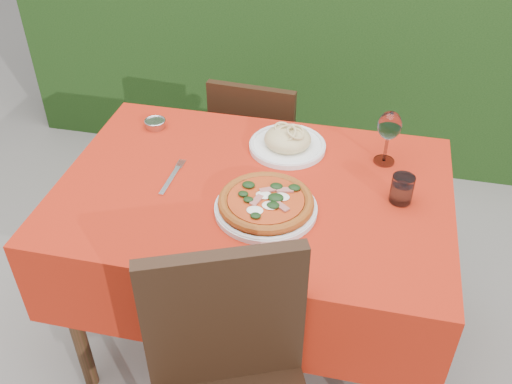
% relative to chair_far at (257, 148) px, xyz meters
% --- Properties ---
extents(ground, '(60.00, 60.00, 0.00)m').
position_rel_chair_far_xyz_m(ground, '(0.13, -0.64, -0.46)').
color(ground, '#68635E').
rests_on(ground, ground).
extents(dining_table, '(1.26, 0.86, 0.75)m').
position_rel_chair_far_xyz_m(dining_table, '(0.13, -0.64, 0.13)').
color(dining_table, '#422315').
rests_on(dining_table, ground).
extents(chair_far, '(0.39, 0.39, 0.81)m').
position_rel_chair_far_xyz_m(chair_far, '(0.00, 0.00, 0.00)').
color(chair_far, black).
rests_on(chair_far, ground).
extents(pizza_plate, '(0.31, 0.31, 0.06)m').
position_rel_chair_far_xyz_m(pizza_plate, '(0.19, -0.75, 0.31)').
color(pizza_plate, silver).
rests_on(pizza_plate, dining_table).
extents(pasta_plate, '(0.27, 0.27, 0.08)m').
position_rel_chair_far_xyz_m(pasta_plate, '(0.20, -0.40, 0.31)').
color(pasta_plate, white).
rests_on(pasta_plate, dining_table).
extents(water_glass, '(0.07, 0.07, 0.09)m').
position_rel_chair_far_xyz_m(water_glass, '(0.59, -0.61, 0.32)').
color(water_glass, white).
rests_on(water_glass, dining_table).
extents(wine_glass, '(0.08, 0.08, 0.19)m').
position_rel_chair_far_xyz_m(wine_glass, '(0.53, -0.41, 0.42)').
color(wine_glass, silver).
rests_on(wine_glass, dining_table).
extents(fork, '(0.03, 0.22, 0.01)m').
position_rel_chair_far_xyz_m(fork, '(-0.14, -0.67, 0.29)').
color(fork, silver).
rests_on(fork, dining_table).
extents(steel_ramekin, '(0.07, 0.07, 0.03)m').
position_rel_chair_far_xyz_m(steel_ramekin, '(-0.31, -0.36, 0.30)').
color(steel_ramekin, '#B3B3BA').
rests_on(steel_ramekin, dining_table).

